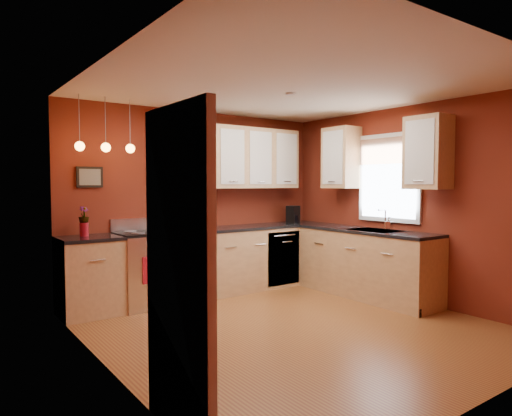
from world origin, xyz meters
TOP-DOWN VIEW (x-y plane):
  - floor at (0.00, 0.00)m, footprint 4.20×4.20m
  - ceiling at (0.00, 0.00)m, footprint 4.00×4.20m
  - wall_back at (0.00, 2.10)m, footprint 4.00×0.02m
  - wall_front at (0.00, -2.10)m, footprint 4.00×0.02m
  - wall_left at (-2.00, 0.00)m, footprint 0.02×4.20m
  - wall_right at (2.00, 0.00)m, footprint 0.02×4.20m
  - base_cabinets_back_left at (-1.65, 1.80)m, footprint 0.70×0.60m
  - base_cabinets_back_right at (0.73, 1.80)m, footprint 2.54×0.60m
  - base_cabinets_right at (1.70, 0.45)m, footprint 0.60×2.10m
  - counter_back_left at (-1.65, 1.80)m, footprint 0.70×0.62m
  - counter_back_right at (0.73, 1.80)m, footprint 2.54×0.62m
  - counter_right at (1.70, 0.45)m, footprint 0.62×2.10m
  - gas_range at (-0.92, 1.80)m, footprint 0.76×0.64m
  - dishwasher_front at (1.10, 1.51)m, footprint 0.60×0.02m
  - sink at (1.70, 0.30)m, footprint 0.50×0.70m
  - window at (1.97, 0.30)m, footprint 0.06×1.02m
  - door_left_wall at (-1.97, -1.20)m, footprint 0.12×0.82m
  - upper_cabinets_back at (0.60, 1.93)m, footprint 2.00×0.35m
  - upper_cabinets_right at (1.82, 0.32)m, footprint 0.35×1.95m
  - wall_picture at (-1.55, 2.08)m, footprint 0.32×0.03m
  - pendant_lights at (-1.45, 1.75)m, footprint 0.71×0.11m
  - red_canister at (-0.37, 1.93)m, footprint 0.12×0.12m
  - red_vase at (-1.68, 1.89)m, footprint 0.10×0.10m
  - flowers at (-1.68, 1.89)m, footprint 0.16×0.16m
  - coffee_maker at (1.56, 1.83)m, footprint 0.23×0.22m
  - soap_pump at (1.77, 0.12)m, footprint 0.10×0.10m
  - dish_towel at (-1.00, 1.47)m, footprint 0.24×0.02m

SIDE VIEW (x-z plane):
  - floor at x=0.00m, z-range 0.00..0.00m
  - base_cabinets_back_left at x=-1.65m, z-range 0.00..0.90m
  - base_cabinets_back_right at x=0.73m, z-range 0.00..0.90m
  - base_cabinets_right at x=1.70m, z-range 0.00..0.90m
  - dishwasher_front at x=1.10m, z-range 0.05..0.85m
  - gas_range at x=-0.92m, z-range -0.07..1.04m
  - dish_towel at x=-1.00m, z-range 0.35..0.69m
  - sink at x=1.70m, z-range 0.75..1.08m
  - counter_back_left at x=-1.65m, z-range 0.90..0.94m
  - counter_back_right at x=0.73m, z-range 0.90..0.94m
  - counter_right at x=1.70m, z-range 0.90..0.94m
  - red_vase at x=-1.68m, z-range 0.94..1.10m
  - door_left_wall at x=-1.97m, z-range 0.00..2.05m
  - red_canister at x=-0.37m, z-range 0.94..1.12m
  - soap_pump at x=1.77m, z-range 0.94..1.13m
  - coffee_maker at x=1.56m, z-range 0.93..1.20m
  - flowers at x=-1.68m, z-range 1.08..1.30m
  - wall_back at x=0.00m, z-range 0.00..2.60m
  - wall_front at x=0.00m, z-range 0.00..2.60m
  - wall_left at x=-2.00m, z-range 0.00..2.60m
  - wall_right at x=2.00m, z-range 0.00..2.60m
  - wall_picture at x=-1.55m, z-range 1.52..1.78m
  - window at x=1.97m, z-range 1.08..2.30m
  - upper_cabinets_back at x=0.60m, z-range 1.50..2.40m
  - upper_cabinets_right at x=1.82m, z-range 1.50..2.40m
  - pendant_lights at x=-1.45m, z-range 1.68..2.34m
  - ceiling at x=0.00m, z-range 2.59..2.61m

